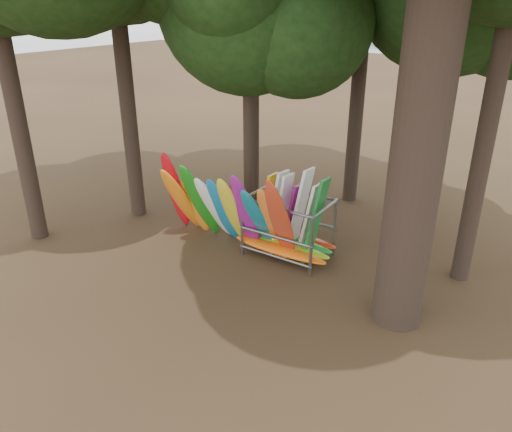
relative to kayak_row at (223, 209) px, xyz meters
The scene contains 4 objects.
ground 2.42m from the kayak_row, 49.10° to the right, with size 120.00×120.00×0.00m, color #47331E.
oak_5 6.19m from the kayak_row, 100.68° to the left, with size 6.24×6.24×9.92m.
kayak_row is the anchor object (origin of this frame).
storage_rack 2.13m from the kayak_row, 17.94° to the left, with size 3.16×1.58×2.90m.
Camera 1 is at (7.45, -9.78, 7.43)m, focal length 35.00 mm.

